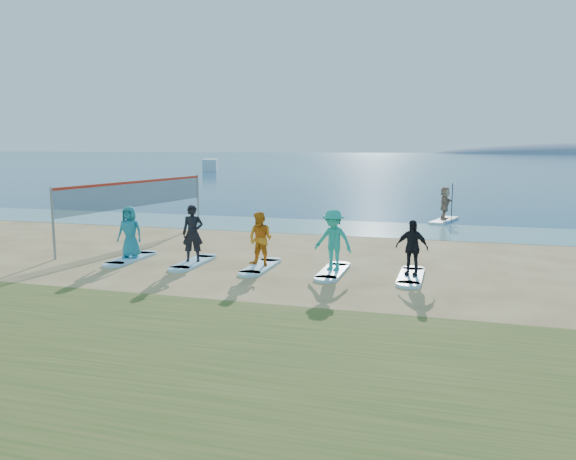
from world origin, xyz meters
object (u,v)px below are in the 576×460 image
(surfboard_2, at_px, (261,267))
(surfboard_4, at_px, (411,276))
(boat_offshore_a, at_px, (210,171))
(paddleboard, at_px, (444,220))
(student_3, at_px, (333,240))
(surfboard_0, at_px, (131,259))
(student_0, at_px, (130,232))
(volleyball_net, at_px, (137,194))
(student_4, at_px, (412,248))
(surfboard_1, at_px, (194,263))
(student_1, at_px, (193,233))
(paddleboarder, at_px, (445,203))
(student_2, at_px, (260,239))
(surfboard_3, at_px, (333,271))

(surfboard_2, height_order, surfboard_4, same)
(boat_offshore_a, height_order, surfboard_2, boat_offshore_a)
(paddleboard, distance_m, student_3, 13.71)
(surfboard_0, height_order, surfboard_2, same)
(boat_offshore_a, relative_size, student_3, 3.66)
(student_0, bearing_deg, boat_offshore_a, 106.35)
(volleyball_net, distance_m, student_3, 9.87)
(paddleboard, height_order, student_4, student_4)
(surfboard_0, relative_size, student_3, 1.16)
(paddleboard, bearing_deg, surfboard_1, -104.94)
(student_1, bearing_deg, surfboard_0, 162.72)
(paddleboard, distance_m, surfboard_4, 13.34)
(student_3, bearing_deg, surfboard_1, -165.97)
(paddleboarder, height_order, student_2, student_2)
(surfboard_1, bearing_deg, boat_offshore_a, 113.80)
(surfboard_0, height_order, student_2, student_2)
(paddleboarder, height_order, student_4, paddleboarder)
(paddleboard, xyz_separation_m, surfboard_3, (-3.08, -13.32, -0.01))
(volleyball_net, bearing_deg, surfboard_1, -41.13)
(paddleboard, bearing_deg, paddleboarder, 0.00)
(paddleboarder, bearing_deg, paddleboard, 0.00)
(surfboard_4, bearing_deg, student_3, 180.00)
(student_3, relative_size, surfboard_4, 0.86)
(student_3, bearing_deg, surfboard_4, 14.03)
(boat_offshore_a, xyz_separation_m, student_1, (29.07, -65.91, 1.03))
(boat_offshore_a, bearing_deg, surfboard_0, -89.28)
(student_1, bearing_deg, volleyball_net, 121.59)
(surfboard_0, xyz_separation_m, student_0, (0.00, 0.00, 0.93))
(surfboard_0, distance_m, surfboard_1, 2.37)
(surfboard_4, bearing_deg, student_1, 180.00)
(paddleboard, xyz_separation_m, surfboard_1, (-7.82, -13.32, -0.01))
(surfboard_1, height_order, student_3, student_3)
(paddleboarder, bearing_deg, surfboard_1, 160.43)
(student_4, bearing_deg, student_1, -169.38)
(student_1, relative_size, student_3, 1.00)
(paddleboarder, bearing_deg, student_2, 168.59)
(boat_offshore_a, distance_m, student_4, 75.19)
(student_4, bearing_deg, surfboard_4, 0.00)
(boat_offshore_a, bearing_deg, surfboard_1, -87.53)
(boat_offshore_a, height_order, student_0, student_0)
(paddleboard, height_order, surfboard_0, paddleboard)
(surfboard_0, relative_size, student_1, 1.17)
(student_0, xyz_separation_m, surfboard_1, (2.37, 0.00, -0.93))
(student_1, bearing_deg, surfboard_1, 0.00)
(boat_offshore_a, bearing_deg, student_4, -82.57)
(surfboard_4, distance_m, student_4, 0.87)
(surfboard_0, distance_m, student_1, 2.57)
(paddleboarder, distance_m, student_2, 14.40)
(surfboard_3, height_order, student_4, student_4)
(student_2, height_order, student_4, student_2)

